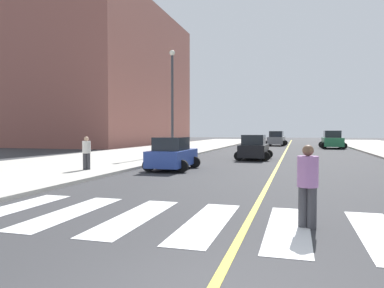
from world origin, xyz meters
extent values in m
cube|color=#B2ADA3|center=(-12.20, 20.00, 0.07)|extent=(10.00, 120.00, 0.15)
cube|color=silver|center=(-6.30, 4.00, 0.01)|extent=(0.90, 4.00, 0.01)
cube|color=silver|center=(-4.50, 4.00, 0.01)|extent=(0.90, 4.00, 0.01)
cube|color=silver|center=(-2.70, 4.00, 0.01)|extent=(0.90, 4.00, 0.01)
cube|color=silver|center=(-0.90, 4.00, 0.01)|extent=(0.90, 4.00, 0.01)
cube|color=silver|center=(0.90, 4.00, 0.01)|extent=(0.90, 4.00, 0.01)
cube|color=silver|center=(2.70, 4.00, 0.01)|extent=(0.90, 4.00, 0.01)
cube|color=yellow|center=(0.00, 40.00, 0.01)|extent=(0.16, 80.00, 0.01)
cube|color=#8D5248|center=(-26.86, 48.19, 10.32)|extent=(16.00, 32.00, 20.63)
cube|color=#2D479E|center=(-5.35, 14.54, 0.64)|extent=(1.80, 3.92, 0.84)
cube|color=#1E2328|center=(-5.34, 14.31, 1.39)|extent=(1.51, 1.97, 0.71)
cylinder|color=black|center=(-4.46, 15.76, 0.32)|extent=(0.63, 0.21, 0.63)
cylinder|color=black|center=(-6.26, 15.74, 0.32)|extent=(0.63, 0.21, 0.63)
cylinder|color=black|center=(-4.43, 13.34, 0.32)|extent=(0.63, 0.21, 0.63)
cylinder|color=black|center=(-6.24, 13.32, 0.32)|extent=(0.63, 0.21, 0.63)
cube|color=black|center=(-1.90, 22.72, 0.66)|extent=(1.85, 4.03, 0.86)
cube|color=#1E2328|center=(-1.91, 22.48, 1.43)|extent=(1.55, 2.02, 0.73)
cylinder|color=black|center=(-0.96, 23.96, 0.33)|extent=(0.65, 0.22, 0.65)
cylinder|color=black|center=(-2.82, 23.98, 0.33)|extent=(0.65, 0.22, 0.65)
cylinder|color=black|center=(-0.99, 21.47, 0.33)|extent=(0.65, 0.22, 0.65)
cylinder|color=black|center=(-2.84, 21.49, 0.33)|extent=(0.65, 0.22, 0.65)
cube|color=#236B42|center=(5.12, 41.91, 0.77)|extent=(2.15, 4.70, 1.01)
cube|color=#1E2328|center=(5.12, 42.19, 1.67)|extent=(1.80, 2.36, 0.85)
cylinder|color=black|center=(4.04, 40.45, 0.38)|extent=(0.76, 0.25, 0.76)
cylinder|color=black|center=(6.21, 40.46, 0.38)|extent=(0.76, 0.25, 0.76)
cylinder|color=black|center=(4.03, 43.36, 0.38)|extent=(0.76, 0.25, 0.76)
cylinder|color=black|center=(6.19, 43.37, 0.38)|extent=(0.76, 0.25, 0.76)
cube|color=slate|center=(-1.61, 48.03, 0.74)|extent=(2.27, 4.63, 0.97)
cube|color=#1E2328|center=(-1.62, 47.76, 1.62)|extent=(1.84, 2.35, 0.82)
cylinder|color=black|center=(-0.50, 49.39, 0.37)|extent=(0.75, 0.27, 0.73)
cylinder|color=black|center=(-2.59, 49.49, 0.37)|extent=(0.75, 0.27, 0.73)
cylinder|color=black|center=(-0.63, 46.58, 0.37)|extent=(0.75, 0.27, 0.73)
cylinder|color=black|center=(-2.73, 46.68, 0.37)|extent=(0.75, 0.27, 0.73)
cylinder|color=#38383D|center=(1.38, 4.10, 0.44)|extent=(0.20, 0.20, 0.89)
cylinder|color=#38383D|center=(1.20, 4.15, 0.44)|extent=(0.20, 0.20, 0.89)
cylinder|color=#99669E|center=(1.29, 4.13, 1.22)|extent=(0.44, 0.44, 0.66)
sphere|color=brown|center=(1.29, 4.13, 1.67)|extent=(0.24, 0.24, 0.24)
cylinder|color=#38383D|center=(-9.10, 11.98, 0.56)|extent=(0.19, 0.19, 0.82)
cylinder|color=#38383D|center=(-8.96, 12.08, 0.56)|extent=(0.19, 0.19, 0.82)
cylinder|color=beige|center=(-9.03, 12.03, 1.27)|extent=(0.41, 0.41, 0.61)
sphere|color=tan|center=(-9.03, 12.03, 1.69)|extent=(0.22, 0.22, 0.22)
cylinder|color=#38383D|center=(-8.52, 23.75, 4.14)|extent=(0.20, 0.20, 7.98)
sphere|color=silver|center=(-8.52, 23.75, 8.28)|extent=(0.44, 0.44, 0.44)
camera|label=1|loc=(1.05, -4.12, 2.10)|focal=34.40mm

